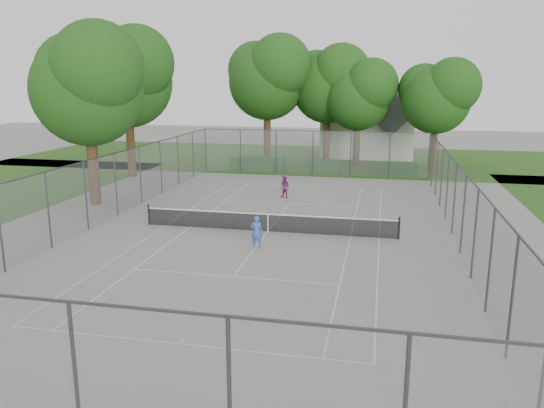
% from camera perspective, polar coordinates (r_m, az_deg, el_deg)
% --- Properties ---
extents(ground, '(120.00, 120.00, 0.00)m').
position_cam_1_polar(ground, '(26.62, -0.44, -3.00)').
color(ground, slate).
rests_on(ground, ground).
extents(grass_far, '(60.00, 20.00, 0.00)m').
position_cam_1_polar(grass_far, '(51.80, 5.69, 4.87)').
color(grass_far, '#224814').
rests_on(grass_far, ground).
extents(court_markings, '(11.03, 23.83, 0.01)m').
position_cam_1_polar(court_markings, '(26.61, -0.44, -2.98)').
color(court_markings, beige).
rests_on(court_markings, ground).
extents(tennis_net, '(12.87, 0.10, 1.10)m').
position_cam_1_polar(tennis_net, '(26.48, -0.44, -1.93)').
color(tennis_net, black).
rests_on(tennis_net, ground).
extents(perimeter_fence, '(18.08, 34.08, 3.52)m').
position_cam_1_polar(perimeter_fence, '(26.17, -0.45, 0.81)').
color(perimeter_fence, '#38383D').
rests_on(perimeter_fence, ground).
extents(tree_far_left, '(7.98, 7.28, 11.47)m').
position_cam_1_polar(tree_far_left, '(49.10, -0.44, 13.71)').
color(tree_far_left, '#3A2515').
rests_on(tree_far_left, ground).
extents(tree_far_midleft, '(7.40, 6.75, 10.63)m').
position_cam_1_polar(tree_far_midleft, '(49.28, 6.11, 12.97)').
color(tree_far_midleft, '#3A2515').
rests_on(tree_far_midleft, ground).
extents(tree_far_midright, '(6.46, 5.90, 9.29)m').
position_cam_1_polar(tree_far_midright, '(47.31, 9.37, 11.75)').
color(tree_far_midright, '#3A2515').
rests_on(tree_far_midright, ground).
extents(tree_far_right, '(6.41, 5.85, 9.22)m').
position_cam_1_polar(tree_far_right, '(46.01, 17.39, 11.23)').
color(tree_far_right, '#3A2515').
rests_on(tree_far_right, ground).
extents(tree_side_back, '(7.95, 7.26, 11.43)m').
position_cam_1_polar(tree_side_back, '(42.75, -15.31, 13.31)').
color(tree_side_back, '#3A2515').
rests_on(tree_side_back, ground).
extents(tree_side_front, '(7.46, 6.81, 10.72)m').
position_cam_1_polar(tree_side_front, '(33.35, -19.23, 12.38)').
color(tree_side_front, '#3A2515').
rests_on(tree_side_front, ground).
extents(hedge_left, '(4.51, 1.35, 1.13)m').
position_cam_1_polar(hedge_left, '(44.71, -1.55, 4.35)').
color(hedge_left, '#174215').
rests_on(hedge_left, ground).
extents(hedge_mid, '(3.06, 0.87, 0.96)m').
position_cam_1_polar(hedge_mid, '(43.73, 5.27, 3.99)').
color(hedge_mid, '#174215').
rests_on(hedge_mid, ground).
extents(hedge_right, '(3.22, 1.18, 0.97)m').
position_cam_1_polar(hedge_right, '(43.94, 13.29, 3.74)').
color(hedge_right, '#174215').
rests_on(hedge_right, ground).
extents(house, '(8.75, 6.78, 10.89)m').
position_cam_1_polar(house, '(54.06, 10.31, 9.74)').
color(house, beige).
rests_on(house, ground).
extents(girl_player, '(0.57, 0.40, 1.47)m').
position_cam_1_polar(girl_player, '(24.01, -1.67, -2.98)').
color(girl_player, '#3164B8').
rests_on(girl_player, ground).
extents(woman_player, '(0.87, 0.79, 1.44)m').
position_cam_1_polar(woman_player, '(34.06, 1.38, 1.84)').
color(woman_player, '#832B6C').
rests_on(woman_player, ground).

